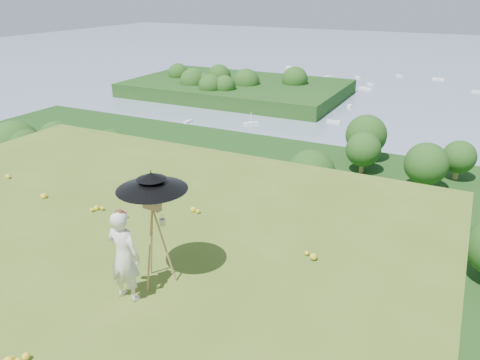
% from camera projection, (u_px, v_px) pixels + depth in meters
% --- Properties ---
extents(ground, '(14.00, 14.00, 0.00)m').
position_uv_depth(ground, '(51.00, 260.00, 8.77)').
color(ground, '#4C6C1F').
rests_on(ground, ground).
extents(forest_slope, '(140.00, 56.00, 22.00)m').
position_uv_depth(forest_slope, '(356.00, 336.00, 48.79)').
color(forest_slope, '#0F3811').
rests_on(forest_slope, bay_water).
extents(shoreline_tier, '(170.00, 28.00, 8.00)m').
position_uv_depth(shoreline_tier, '(406.00, 230.00, 84.52)').
color(shoreline_tier, slate).
rests_on(shoreline_tier, bay_water).
extents(bay_water, '(700.00, 700.00, 0.00)m').
position_uv_depth(bay_water, '(460.00, 75.00, 220.03)').
color(bay_water, '#728EA3').
rests_on(bay_water, ground).
extents(peninsula, '(90.00, 60.00, 12.00)m').
position_uv_depth(peninsula, '(237.00, 82.00, 178.92)').
color(peninsula, '#0F3811').
rests_on(peninsula, bay_water).
extents(slope_trees, '(110.00, 50.00, 6.00)m').
position_uv_depth(slope_trees, '(370.00, 216.00, 43.43)').
color(slope_trees, '#1C4A16').
rests_on(slope_trees, forest_slope).
extents(harbor_town, '(110.00, 22.00, 5.00)m').
position_uv_depth(harbor_town, '(411.00, 197.00, 82.02)').
color(harbor_town, silver).
rests_on(harbor_town, shoreline_tier).
extents(moored_boats, '(140.00, 140.00, 0.70)m').
position_uv_depth(moored_boats, '(407.00, 108.00, 159.82)').
color(moored_boats, white).
rests_on(moored_boats, bay_water).
extents(wildflowers, '(10.00, 10.50, 0.12)m').
position_uv_depth(wildflowers, '(61.00, 251.00, 8.96)').
color(wildflowers, yellow).
rests_on(wildflowers, ground).
extents(painter, '(0.58, 0.39, 1.60)m').
position_uv_depth(painter, '(124.00, 256.00, 7.42)').
color(painter, silver).
rests_on(painter, ground).
extents(field_easel, '(0.73, 0.73, 1.75)m').
position_uv_depth(field_easel, '(155.00, 238.00, 7.80)').
color(field_easel, '#AF8D49').
rests_on(field_easel, ground).
extents(sun_umbrella, '(1.36, 1.36, 0.64)m').
position_uv_depth(sun_umbrella, '(152.00, 189.00, 7.49)').
color(sun_umbrella, black).
rests_on(sun_umbrella, field_easel).
extents(painter_cap, '(0.20, 0.24, 0.10)m').
position_uv_depth(painter_cap, '(119.00, 213.00, 7.13)').
color(painter_cap, '#D17276').
rests_on(painter_cap, painter).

